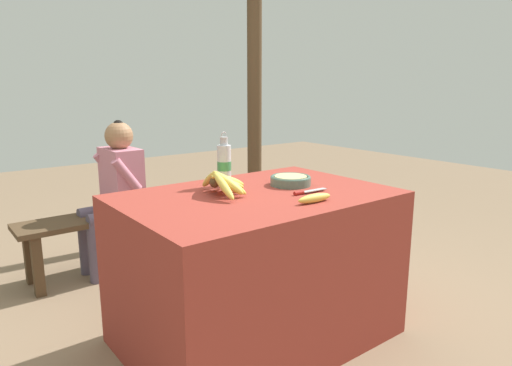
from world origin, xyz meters
TOP-DOWN VIEW (x-y plane):
  - ground_plane at (0.00, 0.00)m, footprint 12.00×12.00m
  - market_counter at (0.00, 0.00)m, footprint 1.33×0.91m
  - banana_bunch_ripe at (-0.15, 0.08)m, footprint 0.21×0.36m
  - serving_bowl at (0.26, 0.04)m, footprint 0.22×0.22m
  - water_bottle at (-0.03, 0.24)m, footprint 0.07×0.07m
  - loose_banana_front at (0.10, -0.30)m, footprint 0.19×0.05m
  - knife at (0.19, -0.15)m, footprint 0.20×0.03m
  - wooden_bench at (-0.09, 1.33)m, footprint 1.62×0.32m
  - seated_vendor at (-0.24, 1.30)m, footprint 0.41×0.39m
  - banana_bunch_green at (0.40, 1.34)m, footprint 0.18×0.31m
  - support_post_far at (1.26, 1.67)m, footprint 0.13×0.13m

SIDE VIEW (x-z plane):
  - ground_plane at x=0.00m, z-range 0.00..0.00m
  - wooden_bench at x=-0.09m, z-range 0.14..0.57m
  - market_counter at x=0.00m, z-range 0.00..0.78m
  - banana_bunch_green at x=0.40m, z-range 0.42..0.55m
  - seated_vendor at x=-0.24m, z-range 0.08..1.16m
  - knife at x=0.19m, z-range 0.78..0.80m
  - loose_banana_front at x=0.10m, z-range 0.78..0.82m
  - serving_bowl at x=0.26m, z-range 0.79..0.84m
  - banana_bunch_ripe at x=-0.15m, z-range 0.78..0.92m
  - water_bottle at x=-0.03m, z-range 0.75..1.04m
  - support_post_far at x=1.26m, z-range 0.00..2.62m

